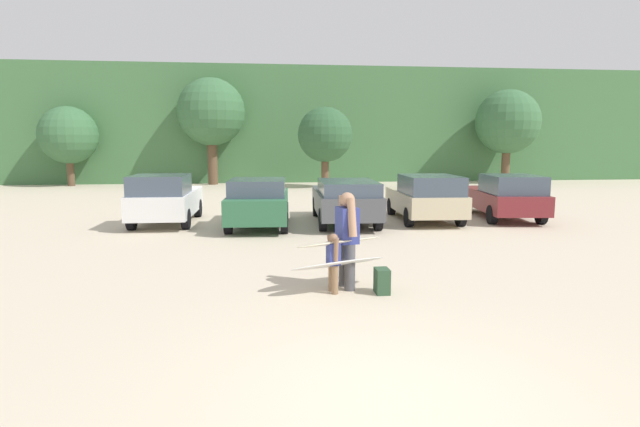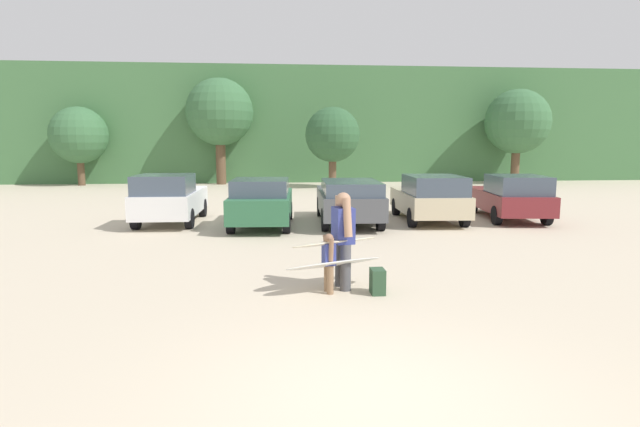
# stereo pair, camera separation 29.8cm
# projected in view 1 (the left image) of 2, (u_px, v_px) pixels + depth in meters

# --- Properties ---
(ground_plane) EXTENTS (120.00, 120.00, 0.00)m
(ground_plane) POSITION_uv_depth(u_px,v_px,m) (396.00, 398.00, 5.37)
(ground_plane) COLOR beige
(hillside_ridge) EXTENTS (108.00, 12.00, 7.64)m
(hillside_ridge) POSITION_uv_depth(u_px,v_px,m) (277.00, 127.00, 39.20)
(hillside_ridge) COLOR #427042
(hillside_ridge) RESTS_ON ground_plane
(tree_right) EXTENTS (3.46, 3.46, 4.82)m
(tree_right) POSITION_uv_depth(u_px,v_px,m) (68.00, 135.00, 30.88)
(tree_right) COLOR brown
(tree_right) RESTS_ON ground_plane
(tree_center_right) EXTENTS (4.20, 4.20, 6.64)m
(tree_center_right) POSITION_uv_depth(u_px,v_px,m) (211.00, 112.00, 31.80)
(tree_center_right) COLOR brown
(tree_center_right) RESTS_ON ground_plane
(tree_center_left) EXTENTS (3.20, 3.20, 4.70)m
(tree_center_left) POSITION_uv_depth(u_px,v_px,m) (325.00, 135.00, 29.79)
(tree_center_left) COLOR brown
(tree_center_left) RESTS_ON ground_plane
(tree_far_left) EXTENTS (4.11, 4.11, 6.03)m
(tree_far_left) POSITION_uv_depth(u_px,v_px,m) (508.00, 122.00, 33.04)
(tree_far_left) COLOR brown
(tree_far_left) RESTS_ON ground_plane
(parked_car_white) EXTENTS (1.92, 4.07, 1.66)m
(parked_car_white) POSITION_uv_depth(u_px,v_px,m) (165.00, 199.00, 16.67)
(parked_car_white) COLOR white
(parked_car_white) RESTS_ON ground_plane
(parked_car_forest_green) EXTENTS (2.06, 4.25, 1.54)m
(parked_car_forest_green) POSITION_uv_depth(u_px,v_px,m) (259.00, 202.00, 16.14)
(parked_car_forest_green) COLOR #2D6642
(parked_car_forest_green) RESTS_ON ground_plane
(parked_car_dark_gray) EXTENTS (2.09, 4.84, 1.47)m
(parked_car_dark_gray) POSITION_uv_depth(u_px,v_px,m) (345.00, 199.00, 16.76)
(parked_car_dark_gray) COLOR #4C4F54
(parked_car_dark_gray) RESTS_ON ground_plane
(parked_car_champagne) EXTENTS (2.08, 4.24, 1.59)m
(parked_car_champagne) POSITION_uv_depth(u_px,v_px,m) (426.00, 197.00, 17.28)
(parked_car_champagne) COLOR beige
(parked_car_champagne) RESTS_ON ground_plane
(parked_car_maroon) EXTENTS (2.30, 4.53, 1.57)m
(parked_car_maroon) POSITION_uv_depth(u_px,v_px,m) (505.00, 196.00, 17.81)
(parked_car_maroon) COLOR maroon
(parked_car_maroon) RESTS_ON ground_plane
(person_adult) EXTENTS (0.40, 0.72, 1.78)m
(person_adult) POSITION_uv_depth(u_px,v_px,m) (347.00, 235.00, 9.30)
(person_adult) COLOR #4C4C51
(person_adult) RESTS_ON ground_plane
(person_child) EXTENTS (0.24, 0.49, 1.07)m
(person_child) POSITION_uv_depth(u_px,v_px,m) (333.00, 259.00, 9.07)
(person_child) COLOR #8C6B4C
(person_child) RESTS_ON ground_plane
(surfboard_cream) EXTENTS (1.85, 1.27, 0.19)m
(surfboard_cream) POSITION_uv_depth(u_px,v_px,m) (340.00, 242.00, 9.28)
(surfboard_cream) COLOR beige
(surfboard_white) EXTENTS (1.98, 1.22, 0.25)m
(surfboard_white) POSITION_uv_depth(u_px,v_px,m) (339.00, 264.00, 9.17)
(surfboard_white) COLOR white
(backpack_dropped) EXTENTS (0.24, 0.34, 0.45)m
(backpack_dropped) POSITION_uv_depth(u_px,v_px,m) (382.00, 281.00, 9.07)
(backpack_dropped) COLOR #2D4C33
(backpack_dropped) RESTS_ON ground_plane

